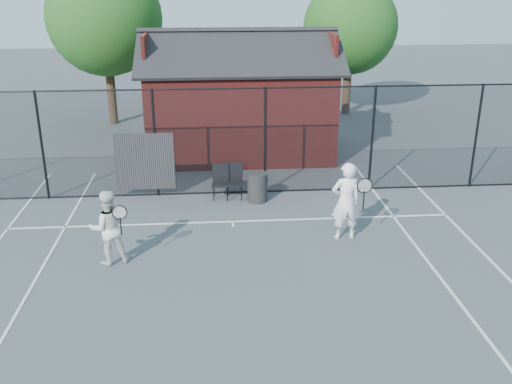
{
  "coord_description": "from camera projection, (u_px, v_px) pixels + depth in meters",
  "views": [
    {
      "loc": [
        -0.46,
        -10.06,
        5.79
      ],
      "look_at": [
        0.52,
        2.16,
        1.1
      ],
      "focal_mm": 40.0,
      "sensor_mm": 36.0,
      "label": 1
    }
  ],
  "objects": [
    {
      "name": "chair_left",
      "position": [
        220.0,
        183.0,
        15.57
      ],
      "size": [
        0.49,
        0.51,
        0.94
      ],
      "primitive_type": "cube",
      "rotation": [
        0.0,
        0.0,
        -0.09
      ],
      "color": "black",
      "rests_on": "ground"
    },
    {
      "name": "tree_right",
      "position": [
        350.0,
        27.0,
        24.06
      ],
      "size": [
        3.97,
        3.97,
        5.7
      ],
      "color": "#2F2112",
      "rests_on": "ground"
    },
    {
      "name": "player_back",
      "position": [
        108.0,
        227.0,
        11.97
      ],
      "size": [
        0.96,
        0.84,
        1.64
      ],
      "color": "silver",
      "rests_on": "ground"
    },
    {
      "name": "chair_right",
      "position": [
        234.0,
        182.0,
        15.59
      ],
      "size": [
        0.49,
        0.51,
        0.95
      ],
      "primitive_type": "cube",
      "rotation": [
        0.0,
        0.0,
        -0.08
      ],
      "color": "black",
      "rests_on": "ground"
    },
    {
      "name": "waste_bin",
      "position": [
        257.0,
        187.0,
        15.44
      ],
      "size": [
        0.6,
        0.6,
        0.8
      ],
      "primitive_type": "cylinder",
      "rotation": [
        0.0,
        0.0,
        -0.09
      ],
      "color": "#262626",
      "rests_on": "ground"
    },
    {
      "name": "tree_left",
      "position": [
        105.0,
        18.0,
        22.21
      ],
      "size": [
        4.48,
        4.48,
        6.44
      ],
      "color": "#2F2112",
      "rests_on": "ground"
    },
    {
      "name": "fence",
      "position": [
        218.0,
        144.0,
        15.59
      ],
      "size": [
        22.04,
        3.0,
        3.0
      ],
      "color": "black",
      "rests_on": "ground"
    },
    {
      "name": "clubhouse",
      "position": [
        239.0,
        106.0,
        19.31
      ],
      "size": [
        6.5,
        4.36,
        4.19
      ],
      "color": "maroon",
      "rests_on": "ground"
    },
    {
      "name": "ground",
      "position": [
        239.0,
        282.0,
        11.47
      ],
      "size": [
        80.0,
        80.0,
        0.0
      ],
      "primitive_type": "plane",
      "color": "#454C4F",
      "rests_on": "ground"
    },
    {
      "name": "court_lines",
      "position": [
        243.0,
        319.0,
        10.24
      ],
      "size": [
        11.02,
        18.0,
        0.01
      ],
      "color": "silver",
      "rests_on": "ground"
    },
    {
      "name": "player_front",
      "position": [
        346.0,
        201.0,
        13.06
      ],
      "size": [
        0.84,
        0.63,
        1.85
      ],
      "color": "white",
      "rests_on": "ground"
    }
  ]
}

